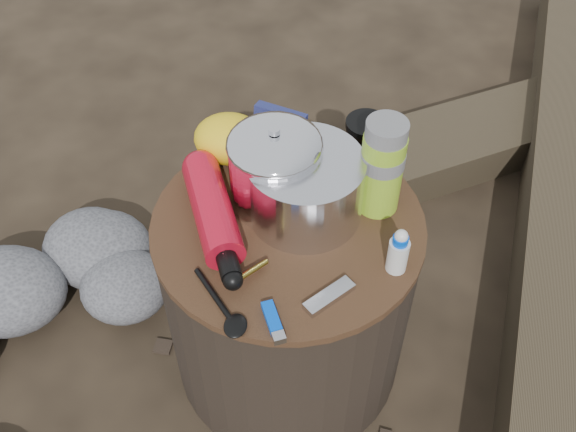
# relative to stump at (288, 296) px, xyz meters

# --- Properties ---
(ground) EXTENTS (60.00, 60.00, 0.00)m
(ground) POSITION_rel_stump_xyz_m (0.00, 0.00, -0.23)
(ground) COLOR #2D2319
(ground) RESTS_ON ground
(stump) EXTENTS (0.50, 0.50, 0.46)m
(stump) POSITION_rel_stump_xyz_m (0.00, 0.00, 0.00)
(stump) COLOR black
(stump) RESTS_ON ground
(rock_ring) EXTENTS (0.43, 0.93, 0.18)m
(rock_ring) POSITION_rel_stump_xyz_m (-0.52, -0.18, -0.14)
(rock_ring) COLOR #525257
(rock_ring) RESTS_ON ground
(log_small) EXTENTS (1.28, 0.87, 0.11)m
(log_small) POSITION_rel_stump_xyz_m (0.39, 0.71, -0.18)
(log_small) COLOR #342B1E
(log_small) RESTS_ON ground
(foil_windscreen) EXTENTS (0.21, 0.21, 0.13)m
(foil_windscreen) POSITION_rel_stump_xyz_m (0.03, 0.03, 0.29)
(foil_windscreen) COLOR silver
(foil_windscreen) RESTS_ON stump
(camping_pot) EXTENTS (0.17, 0.17, 0.17)m
(camping_pot) POSITION_rel_stump_xyz_m (-0.03, 0.06, 0.31)
(camping_pot) COLOR white
(camping_pot) RESTS_ON stump
(fuel_bottle) EXTENTS (0.18, 0.30, 0.07)m
(fuel_bottle) POSITION_rel_stump_xyz_m (-0.13, -0.02, 0.27)
(fuel_bottle) COLOR red
(fuel_bottle) RESTS_ON stump
(thermos) EXTENTS (0.08, 0.08, 0.19)m
(thermos) POSITION_rel_stump_xyz_m (0.16, 0.07, 0.33)
(thermos) COLOR #8AB725
(thermos) RESTS_ON stump
(travel_mug) EXTENTS (0.08, 0.08, 0.11)m
(travel_mug) POSITION_rel_stump_xyz_m (0.13, 0.16, 0.29)
(travel_mug) COLOR black
(travel_mug) RESTS_ON stump
(stuff_sack) EXTENTS (0.14, 0.11, 0.10)m
(stuff_sack) POSITION_rel_stump_xyz_m (-0.13, 0.16, 0.28)
(stuff_sack) COLOR yellow
(stuff_sack) RESTS_ON stump
(food_pouch) EXTENTS (0.10, 0.05, 0.13)m
(food_pouch) POSITION_rel_stump_xyz_m (-0.04, 0.16, 0.29)
(food_pouch) COLOR navy
(food_pouch) RESTS_ON stump
(lighter) EXTENTS (0.05, 0.08, 0.01)m
(lighter) POSITION_rel_stump_xyz_m (-0.00, -0.21, 0.24)
(lighter) COLOR blue
(lighter) RESTS_ON stump
(multitool) EXTENTS (0.09, 0.09, 0.01)m
(multitool) POSITION_rel_stump_xyz_m (0.09, -0.16, 0.24)
(multitool) COLOR #BCBCC1
(multitool) RESTS_ON stump
(spork) EXTENTS (0.12, 0.14, 0.01)m
(spork) POSITION_rel_stump_xyz_m (-0.10, -0.18, 0.24)
(spork) COLOR black
(spork) RESTS_ON stump
(squeeze_bottle) EXTENTS (0.04, 0.04, 0.08)m
(squeeze_bottle) POSITION_rel_stump_xyz_m (0.20, -0.08, 0.27)
(squeeze_bottle) COLOR silver
(squeeze_bottle) RESTS_ON stump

